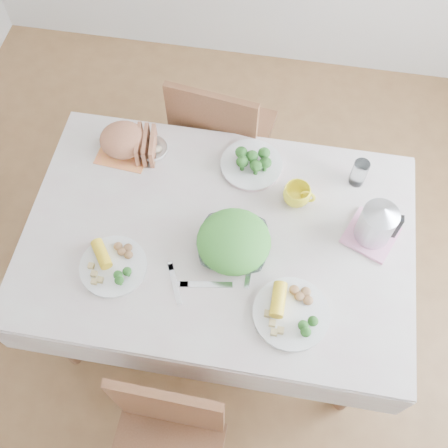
% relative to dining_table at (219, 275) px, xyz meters
% --- Properties ---
extents(floor, '(3.60, 3.60, 0.00)m').
position_rel_dining_table_xyz_m(floor, '(0.00, 0.00, -0.38)').
color(floor, brown).
rests_on(floor, ground).
extents(dining_table, '(1.40, 0.90, 0.75)m').
position_rel_dining_table_xyz_m(dining_table, '(0.00, 0.00, 0.00)').
color(dining_table, brown).
rests_on(dining_table, floor).
extents(tablecloth, '(1.50, 1.00, 0.01)m').
position_rel_dining_table_xyz_m(tablecloth, '(0.00, 0.00, 0.38)').
color(tablecloth, beige).
rests_on(tablecloth, dining_table).
extents(chair_far, '(0.49, 0.49, 0.95)m').
position_rel_dining_table_xyz_m(chair_far, '(-0.09, 0.72, 0.09)').
color(chair_far, brown).
rests_on(chair_far, floor).
extents(salad_bowl, '(0.27, 0.27, 0.06)m').
position_rel_dining_table_xyz_m(salad_bowl, '(0.07, -0.05, 0.42)').
color(salad_bowl, white).
rests_on(salad_bowl, tablecloth).
extents(dinner_plate_left, '(0.31, 0.31, 0.02)m').
position_rel_dining_table_xyz_m(dinner_plate_left, '(-0.36, -0.20, 0.40)').
color(dinner_plate_left, white).
rests_on(dinner_plate_left, tablecloth).
extents(dinner_plate_right, '(0.36, 0.36, 0.02)m').
position_rel_dining_table_xyz_m(dinner_plate_right, '(0.31, -0.27, 0.40)').
color(dinner_plate_right, white).
rests_on(dinner_plate_right, tablecloth).
extents(broccoli_plate, '(0.33, 0.33, 0.02)m').
position_rel_dining_table_xyz_m(broccoli_plate, '(0.08, 0.34, 0.40)').
color(broccoli_plate, beige).
rests_on(broccoli_plate, tablecloth).
extents(napkin, '(0.23, 0.23, 0.00)m').
position_rel_dining_table_xyz_m(napkin, '(-0.46, 0.34, 0.39)').
color(napkin, '#F68E49').
rests_on(napkin, tablecloth).
extents(bread_loaf, '(0.21, 0.20, 0.12)m').
position_rel_dining_table_xyz_m(bread_loaf, '(-0.46, 0.34, 0.45)').
color(bread_loaf, '#945739').
rests_on(bread_loaf, napkin).
extents(fruit_bowl, '(0.14, 0.14, 0.04)m').
position_rel_dining_table_xyz_m(fruit_bowl, '(-0.34, 0.34, 0.41)').
color(fruit_bowl, white).
rests_on(fruit_bowl, tablecloth).
extents(yellow_mug, '(0.13, 0.13, 0.09)m').
position_rel_dining_table_xyz_m(yellow_mug, '(0.28, 0.20, 0.43)').
color(yellow_mug, yellow).
rests_on(yellow_mug, tablecloth).
extents(glass_tumbler, '(0.08, 0.08, 0.12)m').
position_rel_dining_table_xyz_m(glass_tumbler, '(0.51, 0.34, 0.45)').
color(glass_tumbler, white).
rests_on(glass_tumbler, tablecloth).
extents(pink_tray, '(0.24, 0.24, 0.01)m').
position_rel_dining_table_xyz_m(pink_tray, '(0.58, 0.10, 0.40)').
color(pink_tray, pink).
rests_on(pink_tray, tablecloth).
extents(electric_kettle, '(0.17, 0.17, 0.19)m').
position_rel_dining_table_xyz_m(electric_kettle, '(0.58, 0.10, 0.51)').
color(electric_kettle, '#B2B5BA').
rests_on(electric_kettle, pink_tray).
extents(fork_left, '(0.09, 0.16, 0.00)m').
position_rel_dining_table_xyz_m(fork_left, '(-0.12, -0.23, 0.39)').
color(fork_left, silver).
rests_on(fork_left, tablecloth).
extents(fork_right, '(0.02, 0.16, 0.00)m').
position_rel_dining_table_xyz_m(fork_right, '(0.14, -0.12, 0.39)').
color(fork_right, silver).
rests_on(fork_right, tablecloth).
extents(knife, '(0.19, 0.05, 0.00)m').
position_rel_dining_table_xyz_m(knife, '(-0.01, -0.21, 0.39)').
color(knife, silver).
rests_on(knife, tablecloth).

